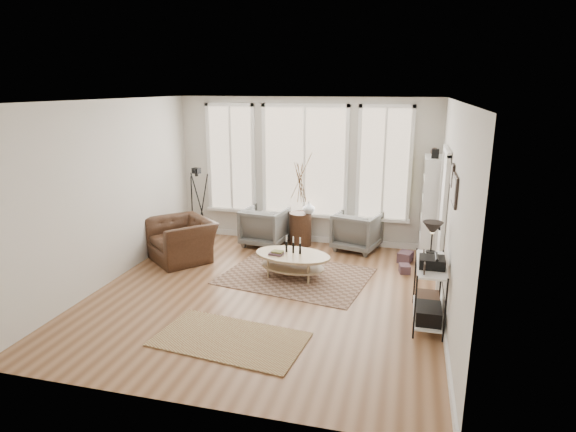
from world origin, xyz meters
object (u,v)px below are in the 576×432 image
(coffee_table, at_px, (292,259))
(low_shelf, at_px, (429,286))
(armchair_left, at_px, (265,226))
(side_table, at_px, (301,202))
(armchair_right, at_px, (357,231))
(accent_chair, at_px, (181,240))
(bookcase, at_px, (431,209))

(coffee_table, bearing_deg, low_shelf, -26.37)
(coffee_table, bearing_deg, armchair_left, 121.60)
(low_shelf, distance_m, side_table, 3.66)
(armchair_right, xyz_separation_m, side_table, (-1.13, 0.00, 0.52))
(low_shelf, xyz_separation_m, armchair_right, (-1.26, 2.75, -0.14))
(armchair_right, height_order, accent_chair, armchair_right)
(coffee_table, xyz_separation_m, armchair_right, (0.89, 1.68, 0.06))
(low_shelf, height_order, side_table, side_table)
(low_shelf, distance_m, coffee_table, 2.41)
(coffee_table, xyz_separation_m, accent_chair, (-2.17, 0.33, 0.06))
(low_shelf, height_order, armchair_right, low_shelf)
(coffee_table, distance_m, armchair_right, 1.90)
(bookcase, relative_size, armchair_left, 2.46)
(coffee_table, xyz_separation_m, armchair_left, (-0.94, 1.52, 0.06))
(bookcase, height_order, side_table, bookcase)
(low_shelf, bearing_deg, accent_chair, 162.05)
(armchair_left, xyz_separation_m, armchair_right, (1.83, 0.16, -0.01))
(armchair_right, distance_m, accent_chair, 3.34)
(bookcase, distance_m, low_shelf, 2.56)
(low_shelf, xyz_separation_m, side_table, (-2.40, 2.75, 0.38))
(bookcase, relative_size, armchair_right, 2.50)
(coffee_table, height_order, accent_chair, accent_chair)
(low_shelf, bearing_deg, armchair_left, 140.04)
(bookcase, height_order, accent_chair, bookcase)
(bookcase, distance_m, armchair_left, 3.20)
(bookcase, xyz_separation_m, armchair_right, (-1.32, 0.22, -0.58))
(coffee_table, relative_size, armchair_left, 1.65)
(armchair_right, bearing_deg, accent_chair, 39.25)
(coffee_table, height_order, armchair_right, armchair_right)
(bookcase, xyz_separation_m, low_shelf, (-0.06, -2.52, -0.44))
(low_shelf, bearing_deg, side_table, 131.12)
(armchair_right, bearing_deg, low_shelf, 130.27)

